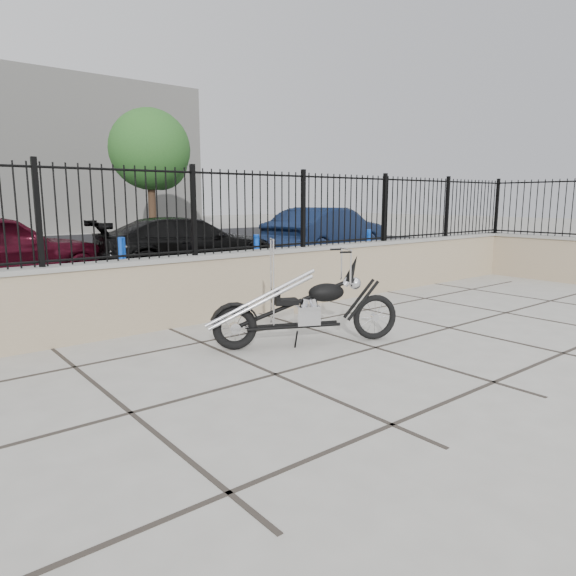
% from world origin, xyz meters
% --- Properties ---
extents(ground_plane, '(90.00, 90.00, 0.00)m').
position_xyz_m(ground_plane, '(0.00, 0.00, 0.00)').
color(ground_plane, '#99968E').
rests_on(ground_plane, ground).
extents(parking_lot, '(30.00, 30.00, 0.00)m').
position_xyz_m(parking_lot, '(0.00, 12.50, 0.00)').
color(parking_lot, black).
rests_on(parking_lot, ground).
extents(retaining_wall, '(14.00, 0.36, 0.96)m').
position_xyz_m(retaining_wall, '(0.00, 2.50, 0.48)').
color(retaining_wall, gray).
rests_on(retaining_wall, ground_plane).
extents(wall_return, '(0.36, 2.50, 0.96)m').
position_xyz_m(wall_return, '(6.85, 1.30, 0.48)').
color(wall_return, gray).
rests_on(wall_return, ground_plane).
extents(iron_fence, '(14.00, 0.08, 1.20)m').
position_xyz_m(iron_fence, '(0.00, 2.50, 1.56)').
color(iron_fence, black).
rests_on(iron_fence, retaining_wall).
extents(fence_return, '(0.08, 2.30, 1.20)m').
position_xyz_m(fence_return, '(6.85, 1.30, 1.56)').
color(fence_return, black).
rests_on(fence_return, wall_return).
extents(chopper_motorcycle, '(2.15, 1.26, 1.31)m').
position_xyz_m(chopper_motorcycle, '(-0.58, 0.63, 0.66)').
color(chopper_motorcycle, black).
rests_on(chopper_motorcycle, ground_plane).
extents(car_black, '(4.70, 2.35, 1.31)m').
position_xyz_m(car_black, '(1.48, 7.38, 0.66)').
color(car_black, black).
rests_on(car_black, parking_lot).
extents(car_blue, '(4.76, 2.52, 1.49)m').
position_xyz_m(car_blue, '(6.26, 7.51, 0.75)').
color(car_blue, '#0E1A36').
rests_on(car_blue, parking_lot).
extents(bollard_a, '(0.15, 0.15, 1.12)m').
position_xyz_m(bollard_a, '(-1.33, 4.39, 0.56)').
color(bollard_a, blue).
rests_on(bollard_a, ground_plane).
extents(bollard_b, '(0.14, 0.14, 1.02)m').
position_xyz_m(bollard_b, '(1.63, 4.71, 0.51)').
color(bollard_b, '#0C18BE').
rests_on(bollard_b, ground_plane).
extents(bollard_c, '(0.14, 0.14, 0.99)m').
position_xyz_m(bollard_c, '(5.25, 4.92, 0.49)').
color(bollard_c, blue).
rests_on(bollard_c, ground_plane).
extents(tree_right, '(3.31, 3.31, 5.58)m').
position_xyz_m(tree_right, '(4.76, 16.66, 3.91)').
color(tree_right, '#382619').
rests_on(tree_right, ground_plane).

